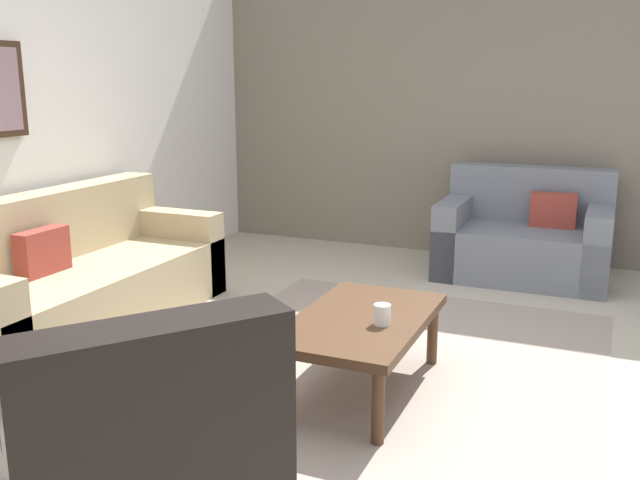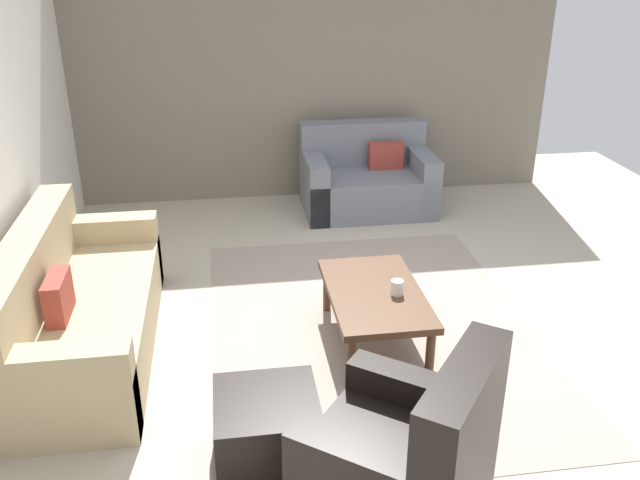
% 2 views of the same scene
% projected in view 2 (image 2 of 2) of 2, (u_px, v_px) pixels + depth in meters
% --- Properties ---
extents(ground_plane, '(8.00, 8.00, 0.00)m').
position_uv_depth(ground_plane, '(372.00, 328.00, 5.00)').
color(ground_plane, '#B2A893').
extents(stone_feature_panel, '(0.12, 5.20, 2.80)m').
position_uv_depth(stone_feature_panel, '(315.00, 67.00, 7.14)').
color(stone_feature_panel, slate).
rests_on(stone_feature_panel, ground_plane).
extents(area_rug, '(3.17, 2.36, 0.01)m').
position_uv_depth(area_rug, '(372.00, 328.00, 5.00)').
color(area_rug, gray).
rests_on(area_rug, ground_plane).
extents(couch_main, '(2.12, 0.87, 0.88)m').
position_uv_depth(couch_main, '(71.00, 314.00, 4.60)').
color(couch_main, tan).
rests_on(couch_main, ground_plane).
extents(couch_loveseat, '(0.89, 1.34, 0.88)m').
position_uv_depth(couch_loveseat, '(366.00, 180.00, 7.15)').
color(couch_loveseat, slate).
rests_on(couch_loveseat, ground_plane).
extents(armchair_leather, '(1.12, 1.12, 0.95)m').
position_uv_depth(armchair_leather, '(410.00, 467.00, 3.26)').
color(armchair_leather, black).
rests_on(armchair_leather, ground_plane).
extents(ottoman, '(0.56, 0.56, 0.40)m').
position_uv_depth(ottoman, '(267.00, 429.00, 3.67)').
color(ottoman, black).
rests_on(ottoman, ground_plane).
extents(coffee_table, '(1.10, 0.64, 0.41)m').
position_uv_depth(coffee_table, '(375.00, 297.00, 4.69)').
color(coffee_table, '#472D1C').
rests_on(coffee_table, ground_plane).
extents(cup, '(0.09, 0.09, 0.10)m').
position_uv_depth(cup, '(397.00, 287.00, 4.61)').
color(cup, white).
rests_on(cup, coffee_table).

